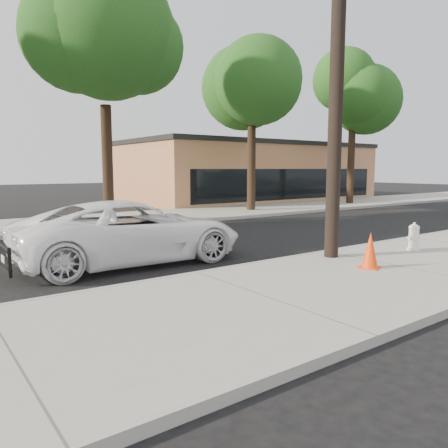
{
  "coord_description": "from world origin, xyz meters",
  "views": [
    {
      "loc": [
        -4.89,
        -9.74,
        2.34
      ],
      "look_at": [
        1.3,
        -1.31,
        1.0
      ],
      "focal_mm": 35.0,
      "sensor_mm": 36.0,
      "label": 1
    }
  ],
  "objects_px": {
    "police_cruiser": "(132,232)",
    "fire_hydrant": "(414,238)",
    "traffic_cone": "(370,251)",
    "utility_pole": "(337,68)"
  },
  "relations": [
    {
      "from": "utility_pole",
      "to": "traffic_cone",
      "type": "bearing_deg",
      "value": -102.81
    },
    {
      "from": "fire_hydrant",
      "to": "traffic_cone",
      "type": "relative_size",
      "value": 0.89
    },
    {
      "from": "police_cruiser",
      "to": "fire_hydrant",
      "type": "distance_m",
      "value": 7.44
    },
    {
      "from": "traffic_cone",
      "to": "utility_pole",
      "type": "bearing_deg",
      "value": 77.19
    },
    {
      "from": "utility_pole",
      "to": "police_cruiser",
      "type": "distance_m",
      "value": 6.32
    },
    {
      "from": "police_cruiser",
      "to": "fire_hydrant",
      "type": "xyz_separation_m",
      "value": [
        6.47,
        -3.66,
        -0.29
      ]
    },
    {
      "from": "fire_hydrant",
      "to": "traffic_cone",
      "type": "bearing_deg",
      "value": -160.94
    },
    {
      "from": "police_cruiser",
      "to": "utility_pole",
      "type": "bearing_deg",
      "value": -124.67
    },
    {
      "from": "utility_pole",
      "to": "fire_hydrant",
      "type": "distance_m",
      "value": 4.93
    },
    {
      "from": "police_cruiser",
      "to": "fire_hydrant",
      "type": "height_order",
      "value": "police_cruiser"
    }
  ]
}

